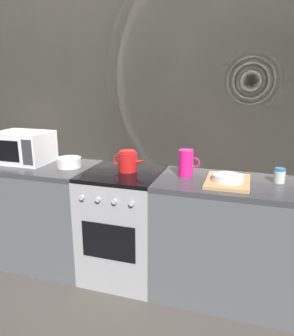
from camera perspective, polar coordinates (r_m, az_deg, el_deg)
ground_plane at (r=2.88m, az=-4.02°, el=-18.20°), size 8.00×8.00×0.00m
back_wall at (r=2.73m, az=-2.00°, el=7.12°), size 3.60×0.05×2.40m
counter_left at (r=3.08m, az=-20.08°, el=-7.34°), size 1.20×0.60×0.90m
stove_unit at (r=2.66m, az=-4.22°, el=-10.11°), size 0.60×0.63×0.90m
counter_right at (r=2.50m, az=15.83°, el=-12.42°), size 1.20×0.60×0.90m
microwave at (r=2.97m, az=-21.25°, el=3.51°), size 0.46×0.35×0.27m
kettle at (r=2.50m, az=-3.48°, el=1.23°), size 0.28×0.15×0.17m
mixing_bowl at (r=2.71m, az=-13.80°, el=1.01°), size 0.20×0.20×0.08m
pitcher at (r=2.38m, az=7.00°, el=0.88°), size 0.16×0.11×0.20m
dish_pile at (r=2.29m, az=14.27°, el=-2.05°), size 0.30×0.40×0.07m
spice_jar at (r=2.41m, az=22.68°, el=-1.26°), size 0.08×0.08×0.10m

